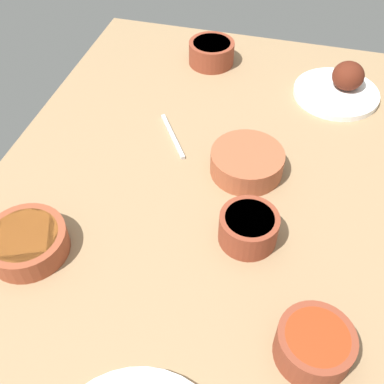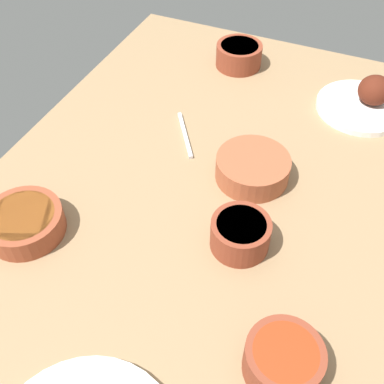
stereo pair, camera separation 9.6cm
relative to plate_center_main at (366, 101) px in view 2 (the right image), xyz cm
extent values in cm
cube|color=#937551|center=(45.81, -27.96, -4.41)|extent=(140.00, 90.00, 4.00)
cylinder|color=white|center=(0.94, -0.80, -1.61)|extent=(22.06, 22.06, 1.60)
ellipsoid|color=#511E11|center=(-1.48, 1.25, 2.52)|extent=(8.41, 8.17, 7.23)
cylinder|color=brown|center=(53.12, -14.92, 0.76)|extent=(11.34, 11.34, 6.34)
cylinder|color=#DBCC7A|center=(53.12, -14.92, 3.43)|extent=(9.30, 9.30, 1.00)
cylinder|color=#A35133|center=(34.80, -18.50, 0.28)|extent=(15.96, 15.96, 5.37)
cylinder|color=white|center=(34.80, -18.50, 2.47)|extent=(13.08, 13.08, 1.00)
cylinder|color=brown|center=(-6.24, -36.14, 0.76)|extent=(12.74, 12.74, 6.34)
cylinder|color=#D6BC70|center=(-6.24, -36.14, 3.43)|extent=(10.45, 10.45, 1.00)
cylinder|color=brown|center=(66.54, -54.41, 0.06)|extent=(15.28, 15.28, 4.94)
cylinder|color=brown|center=(66.54, -54.41, 2.03)|extent=(12.53, 12.53, 1.00)
cylinder|color=brown|center=(73.38, -0.92, 0.74)|extent=(12.17, 12.17, 6.30)
cylinder|color=#9E3314|center=(73.38, -0.92, 3.39)|extent=(9.98, 9.98, 1.00)
cube|color=silver|center=(28.00, -37.50, -2.01)|extent=(14.07, 9.82, 0.80)
camera|label=1|loc=(108.62, -11.25, 70.05)|focal=43.35mm
camera|label=2|loc=(105.48, -2.20, 70.05)|focal=43.35mm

